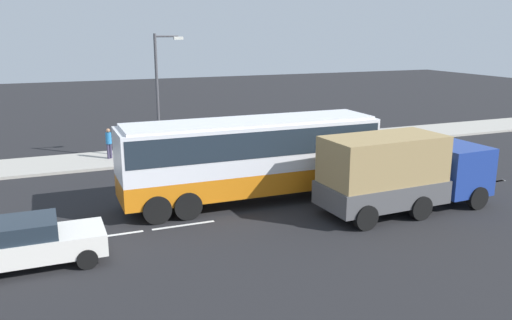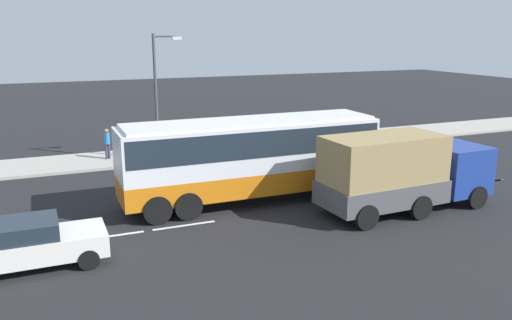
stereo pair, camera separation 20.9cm
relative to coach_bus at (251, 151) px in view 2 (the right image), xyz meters
The scene contains 9 objects.
ground_plane 2.35m from the coach_bus, 68.78° to the left, with size 120.00×120.00×0.00m, color black.
sidewalk_curb 9.90m from the coach_bus, 88.15° to the left, with size 80.00×4.00×0.15m, color #A8A399.
lane_centreline 3.26m from the coach_bus, 47.23° to the right, with size 45.79×0.16×0.01m.
coach_bus is the anchor object (origin of this frame).
cargo_truck 6.23m from the coach_bus, 34.22° to the right, with size 7.45×2.87×3.18m.
car_white_minivan 9.50m from the coach_bus, 158.77° to the right, with size 4.34×1.95×1.53m.
pedestrian_near_curb 9.00m from the coach_bus, 68.47° to the left, with size 0.32×0.32×1.79m.
pedestrian_at_crossing 10.78m from the coach_bus, 116.09° to the left, with size 0.32×0.32×1.71m.
street_lamp 8.82m from the coach_bus, 103.25° to the left, with size 1.60×0.24×6.85m.
Camera 2 is at (-8.49, -20.74, 7.13)m, focal length 36.80 mm.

